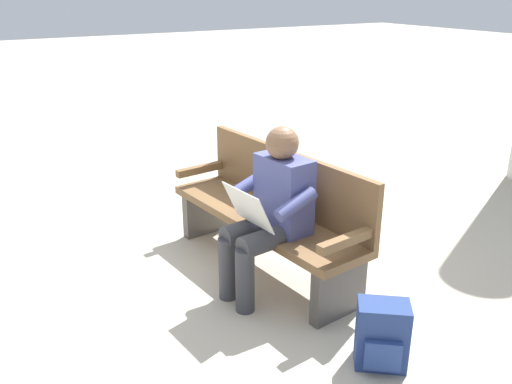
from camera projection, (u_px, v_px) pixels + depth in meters
ground_plane at (263, 267)px, 4.15m from camera, size 40.00×40.00×0.00m
bench_near at (271, 210)px, 4.03m from camera, size 1.84×0.67×0.90m
person_seated at (270, 209)px, 3.62m from camera, size 0.60×0.60×1.18m
backpack at (382, 336)px, 3.03m from camera, size 0.33×0.34×0.39m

